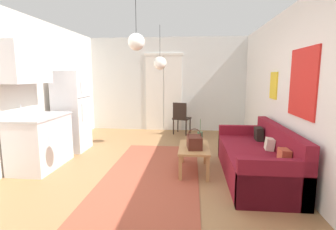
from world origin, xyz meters
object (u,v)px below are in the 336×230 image
object	(u,v)px
couch	(259,160)
pendant_lamp_far	(160,63)
bamboo_vase	(200,138)
refrigerator	(72,111)
coffee_table	(194,150)
pendant_lamp_near	(136,42)
handbag	(194,142)
accent_chair	(181,117)

from	to	relation	value
couch	pendant_lamp_far	xyz separation A→B (m)	(-1.77, 1.68, 1.58)
bamboo_vase	refrigerator	xyz separation A→B (m)	(-2.67, 0.93, 0.30)
bamboo_vase	pendant_lamp_far	bearing A→B (deg)	120.73
coffee_table	pendant_lamp_near	xyz separation A→B (m)	(-0.82, -0.53, 1.68)
coffee_table	refrigerator	bearing A→B (deg)	158.20
coffee_table	handbag	world-z (taller)	handbag
coffee_table	couch	bearing A→B (deg)	-8.13
pendant_lamp_far	pendant_lamp_near	bearing A→B (deg)	-91.85
couch	bamboo_vase	size ratio (longest dim) A/B	4.76
refrigerator	accent_chair	xyz separation A→B (m)	(2.24, 1.68, -0.35)
couch	accent_chair	size ratio (longest dim) A/B	2.45
handbag	refrigerator	world-z (taller)	refrigerator
handbag	pendant_lamp_far	xyz separation A→B (m)	(-0.76, 1.64, 1.32)
bamboo_vase	refrigerator	bearing A→B (deg)	160.89
bamboo_vase	pendant_lamp_near	xyz separation A→B (m)	(-0.92, -0.63, 1.50)
bamboo_vase	refrigerator	size ratio (longest dim) A/B	0.27
handbag	coffee_table	bearing A→B (deg)	91.06
couch	refrigerator	xyz separation A→B (m)	(-3.59, 1.17, 0.57)
pendant_lamp_far	coffee_table	bearing A→B (deg)	-63.87
coffee_table	accent_chair	size ratio (longest dim) A/B	1.02
handbag	refrigerator	bearing A→B (deg)	156.33
coffee_table	pendant_lamp_far	size ratio (longest dim) A/B	0.94
pendant_lamp_near	bamboo_vase	bearing A→B (deg)	34.65
handbag	accent_chair	bearing A→B (deg)	96.84
bamboo_vase	accent_chair	xyz separation A→B (m)	(-0.43, 2.60, -0.06)
pendant_lamp_far	refrigerator	bearing A→B (deg)	-164.44
accent_chair	pendant_lamp_far	distance (m)	1.85
bamboo_vase	pendant_lamp_near	bearing A→B (deg)	-145.35
coffee_table	pendant_lamp_far	world-z (taller)	pendant_lamp_far
couch	coffee_table	xyz separation A→B (m)	(-1.02, 0.15, 0.09)
coffee_table	bamboo_vase	distance (m)	0.23
coffee_table	handbag	xyz separation A→B (m)	(0.00, -0.10, 0.16)
handbag	pendant_lamp_near	distance (m)	1.78
bamboo_vase	pendant_lamp_near	size ratio (longest dim) A/B	0.62
couch	pendant_lamp_far	size ratio (longest dim) A/B	2.25
refrigerator	pendant_lamp_far	bearing A→B (deg)	15.56
handbag	couch	bearing A→B (deg)	-2.58
bamboo_vase	handbag	world-z (taller)	bamboo_vase
accent_chair	coffee_table	bearing A→B (deg)	114.72
couch	refrigerator	world-z (taller)	refrigerator
coffee_table	pendant_lamp_far	xyz separation A→B (m)	(-0.75, 1.54, 1.48)
refrigerator	couch	bearing A→B (deg)	-18.12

